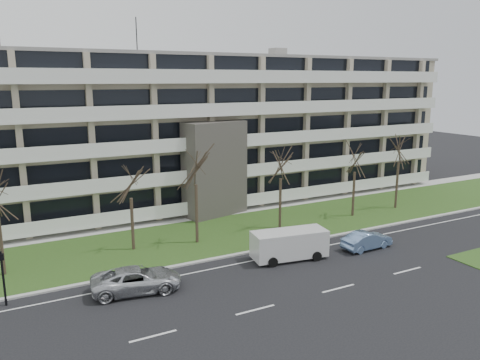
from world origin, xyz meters
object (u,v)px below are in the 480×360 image
blue_sedan (367,240)px  white_van (290,242)px  pedestrian_signal (3,271)px  silver_pickup (137,280)px

blue_sedan → white_van: 6.50m
pedestrian_signal → white_van: bearing=-2.4°
blue_sedan → pedestrian_signal: bearing=81.6°
white_van → blue_sedan: bearing=-0.4°
white_van → pedestrian_signal: bearing=-176.2°
blue_sedan → pedestrian_signal: (-25.02, 2.65, 1.42)m
silver_pickup → blue_sedan: 17.80m
white_van → pedestrian_signal: pedestrian_signal is taller
silver_pickup → white_van: bearing=-80.1°
white_van → pedestrian_signal: size_ratio=1.73×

